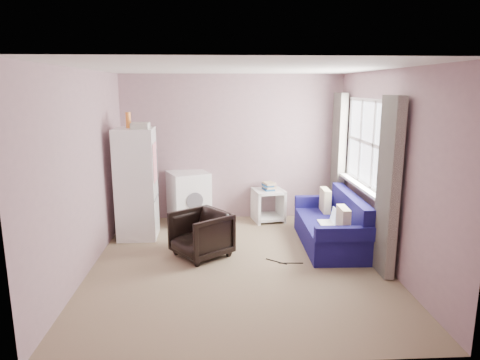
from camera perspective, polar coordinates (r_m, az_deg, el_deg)
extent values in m
cube|color=#8F7A5D|center=(5.75, -0.18, -11.18)|extent=(3.80, 4.20, 0.02)
cube|color=silver|center=(5.28, -0.20, 14.79)|extent=(3.80, 4.20, 0.02)
cube|color=#A38189|center=(7.45, -1.01, 4.33)|extent=(3.80, 0.02, 2.50)
cube|color=#A38189|center=(3.33, 1.67, -5.68)|extent=(3.80, 0.02, 2.50)
cube|color=#A38189|center=(5.61, -20.06, 0.97)|extent=(0.02, 4.20, 2.50)
cube|color=#A38189|center=(5.79, 19.05, 1.37)|extent=(0.02, 4.20, 2.50)
cube|color=white|center=(6.39, 16.69, 4.76)|extent=(0.01, 1.60, 1.20)
imported|color=black|center=(5.89, -5.22, -6.92)|extent=(0.90, 0.91, 0.69)
cube|color=white|center=(6.68, -13.65, -0.49)|extent=(0.59, 0.59, 1.69)
cube|color=#5D5B64|center=(6.69, -11.07, -2.27)|extent=(0.02, 0.54, 0.02)
cube|color=#5D5B64|center=(6.79, -10.99, 2.12)|extent=(0.02, 0.03, 0.48)
cube|color=white|center=(6.54, -11.27, 2.33)|extent=(0.02, 0.40, 0.58)
cylinder|color=orange|center=(6.60, -14.67, 7.74)|extent=(0.08, 0.08, 0.23)
cube|color=beige|center=(6.43, -13.15, 7.06)|extent=(0.26, 0.29, 0.09)
cube|color=white|center=(7.38, -6.86, -2.27)|extent=(0.80, 0.80, 0.87)
cube|color=#5D5B64|center=(7.27, -6.89, 0.79)|extent=(0.74, 0.73, 0.05)
cylinder|color=#5D5B64|center=(7.09, -6.06, -2.81)|extent=(0.27, 0.13, 0.29)
cube|color=white|center=(7.38, 3.80, -1.48)|extent=(0.59, 0.59, 0.04)
cube|color=white|center=(7.50, 3.75, -4.91)|extent=(0.59, 0.59, 0.04)
cube|color=white|center=(7.38, 2.09, -3.47)|extent=(0.14, 0.50, 0.56)
cube|color=white|center=(7.51, 5.43, -3.23)|extent=(0.14, 0.50, 0.56)
cube|color=navy|center=(7.37, 3.81, -1.19)|extent=(0.21, 0.27, 0.03)
cube|color=tan|center=(7.37, 3.91, -0.93)|extent=(0.23, 0.28, 0.03)
cube|color=navy|center=(7.36, 3.72, -0.68)|extent=(0.19, 0.26, 0.03)
cube|color=tan|center=(7.35, 3.90, -0.44)|extent=(0.23, 0.28, 0.03)
cube|color=navy|center=(6.45, 11.81, -6.98)|extent=(0.81, 1.65, 0.36)
cube|color=navy|center=(6.41, 14.59, -3.66)|extent=(0.20, 1.63, 0.40)
cube|color=navy|center=(5.64, 13.78, -6.97)|extent=(0.77, 0.14, 0.18)
cube|color=navy|center=(7.10, 10.43, -2.83)|extent=(0.77, 0.14, 0.18)
cube|color=beige|center=(5.87, 13.58, -5.28)|extent=(0.12, 0.36, 0.36)
cube|color=beige|center=(6.84, 11.29, -2.66)|extent=(0.12, 0.36, 0.36)
cube|color=white|center=(6.29, 11.43, -5.62)|extent=(0.22, 0.30, 0.02)
cube|color=silver|center=(6.29, 12.48, -4.70)|extent=(0.06, 0.30, 0.20)
cube|color=white|center=(6.48, 15.79, -0.76)|extent=(0.14, 1.70, 0.04)
cube|color=white|center=(6.49, 16.22, -0.49)|extent=(0.02, 1.68, 0.05)
cube|color=white|center=(6.39, 16.54, 4.77)|extent=(0.02, 1.68, 0.05)
cube|color=white|center=(6.34, 16.87, 10.14)|extent=(0.02, 1.68, 0.05)
cube|color=white|center=(5.65, 19.22, 3.67)|extent=(0.02, 0.05, 1.20)
cube|color=white|center=(6.14, 17.36, 4.43)|extent=(0.02, 0.05, 1.20)
cube|color=white|center=(6.64, 15.78, 5.07)|extent=(0.02, 0.05, 1.20)
cube|color=white|center=(7.14, 14.41, 5.63)|extent=(0.02, 0.05, 1.20)
cube|color=beige|center=(5.43, 19.15, -0.95)|extent=(0.12, 0.46, 2.18)
cube|color=beige|center=(7.43, 12.95, 2.83)|extent=(0.12, 0.46, 2.18)
cylinder|color=black|center=(5.79, 6.80, -10.94)|extent=(0.32, 0.04, 0.01)
cylinder|color=black|center=(5.81, 4.87, -10.77)|extent=(0.26, 0.21, 0.01)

